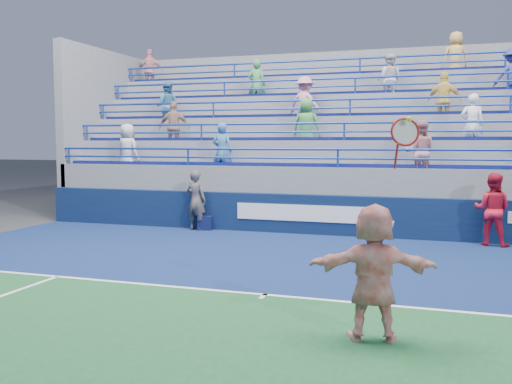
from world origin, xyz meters
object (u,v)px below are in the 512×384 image
(judge_chair, at_px, (205,222))
(line_judge, at_px, (196,200))
(ball_girl, at_px, (492,210))
(tennis_player, at_px, (374,272))

(judge_chair, distance_m, line_judge, 0.69)
(judge_chair, bearing_deg, ball_girl, -1.00)
(judge_chair, height_order, tennis_player, tennis_player)
(tennis_player, bearing_deg, ball_girl, 75.65)
(tennis_player, bearing_deg, judge_chair, 126.08)
(tennis_player, height_order, ball_girl, tennis_player)
(judge_chair, bearing_deg, tennis_player, -53.92)
(tennis_player, xyz_separation_m, ball_girl, (1.98, 7.73, 0.00))
(line_judge, xyz_separation_m, ball_girl, (7.93, 0.01, 0.03))
(judge_chair, xyz_separation_m, ball_girl, (7.71, -0.13, 0.66))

